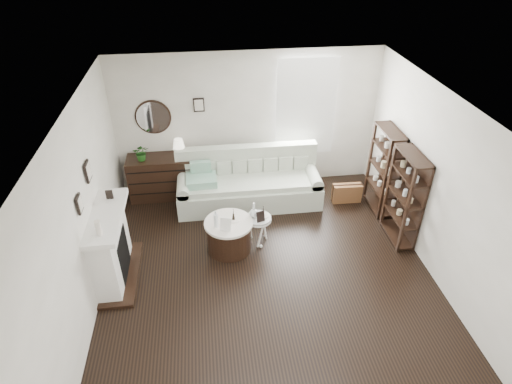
{
  "coord_description": "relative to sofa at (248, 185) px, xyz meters",
  "views": [
    {
      "loc": [
        -0.81,
        -4.75,
        4.71
      ],
      "look_at": [
        -0.09,
        0.8,
        1.03
      ],
      "focal_mm": 30.0,
      "sensor_mm": 36.0,
      "label": 1
    }
  ],
  "objects": [
    {
      "name": "room",
      "position": [
        0.8,
        0.62,
        1.25
      ],
      "size": [
        5.5,
        5.5,
        5.5
      ],
      "color": "black",
      "rests_on": "ground"
    },
    {
      "name": "fireplace",
      "position": [
        -2.24,
        -1.78,
        0.2
      ],
      "size": [
        0.5,
        1.4,
        1.84
      ],
      "color": "white",
      "rests_on": "ground"
    },
    {
      "name": "shelf_unit_far",
      "position": [
        2.4,
        -0.53,
        0.46
      ],
      "size": [
        0.3,
        0.8,
        1.6
      ],
      "color": "black",
      "rests_on": "ground"
    },
    {
      "name": "shelf_unit_near",
      "position": [
        2.4,
        -1.43,
        0.46
      ],
      "size": [
        0.3,
        0.8,
        1.6
      ],
      "color": "black",
      "rests_on": "ground"
    },
    {
      "name": "sofa",
      "position": [
        0.0,
        0.0,
        0.0
      ],
      "size": [
        2.68,
        0.93,
        1.04
      ],
      "color": "#ABB3A0",
      "rests_on": "ground"
    },
    {
      "name": "quilt",
      "position": [
        -0.88,
        -0.13,
        0.26
      ],
      "size": [
        0.56,
        0.46,
        0.14
      ],
      "primitive_type": "cube",
      "rotation": [
        0.0,
        0.0,
        0.02
      ],
      "color": "#27915F",
      "rests_on": "sofa"
    },
    {
      "name": "suitcase",
      "position": [
        1.87,
        -0.27,
        -0.16
      ],
      "size": [
        0.55,
        0.2,
        0.37
      ],
      "primitive_type": "cube",
      "rotation": [
        0.0,
        0.0,
        -0.03
      ],
      "color": "brown",
      "rests_on": "ground"
    },
    {
      "name": "dresser",
      "position": [
        -1.62,
        0.39,
        0.08
      ],
      "size": [
        1.27,
        0.54,
        0.84
      ],
      "color": "black",
      "rests_on": "ground"
    },
    {
      "name": "table_lamp",
      "position": [
        -1.25,
        0.39,
        0.68
      ],
      "size": [
        0.29,
        0.29,
        0.36
      ],
      "primitive_type": null,
      "rotation": [
        0.0,
        0.0,
        0.34
      ],
      "color": "#EEE3C8",
      "rests_on": "dresser"
    },
    {
      "name": "potted_plant",
      "position": [
        -1.94,
        0.33,
        0.66
      ],
      "size": [
        0.29,
        0.25,
        0.32
      ],
      "primitive_type": "imported",
      "rotation": [
        0.0,
        0.0,
        0.01
      ],
      "color": "#1C4F16",
      "rests_on": "dresser"
    },
    {
      "name": "drum_table",
      "position": [
        -0.48,
        -1.38,
        -0.07
      ],
      "size": [
        0.79,
        0.79,
        0.55
      ],
      "rotation": [
        0.0,
        0.0,
        0.26
      ],
      "color": "black",
      "rests_on": "ground"
    },
    {
      "name": "pedestal_table",
      "position": [
        0.03,
        -1.26,
        0.12
      ],
      "size": [
        0.43,
        0.43,
        0.51
      ],
      "rotation": [
        0.0,
        0.0,
        0.12
      ],
      "color": "silver",
      "rests_on": "ground"
    },
    {
      "name": "eiffel_drum",
      "position": [
        -0.39,
        -1.32,
        0.3
      ],
      "size": [
        0.12,
        0.12,
        0.19
      ],
      "primitive_type": null,
      "rotation": [
        0.0,
        0.0,
        -0.06
      ],
      "color": "black",
      "rests_on": "drum_table"
    },
    {
      "name": "bottle_drum",
      "position": [
        -0.67,
        -1.46,
        0.35
      ],
      "size": [
        0.07,
        0.07,
        0.29
      ],
      "primitive_type": "cylinder",
      "color": "silver",
      "rests_on": "drum_table"
    },
    {
      "name": "card_frame_drum",
      "position": [
        -0.53,
        -1.57,
        0.31
      ],
      "size": [
        0.18,
        0.11,
        0.22
      ],
      "primitive_type": "cube",
      "rotation": [
        -0.21,
        0.0,
        -0.34
      ],
      "color": "white",
      "rests_on": "drum_table"
    },
    {
      "name": "eiffel_ped",
      "position": [
        0.11,
        -1.23,
        0.26
      ],
      "size": [
        0.12,
        0.12,
        0.17
      ],
      "primitive_type": null,
      "rotation": [
        0.0,
        0.0,
        -0.17
      ],
      "color": "black",
      "rests_on": "pedestal_table"
    },
    {
      "name": "flask_ped",
      "position": [
        -0.05,
        -1.24,
        0.3
      ],
      "size": [
        0.15,
        0.15,
        0.27
      ],
      "primitive_type": null,
      "color": "silver",
      "rests_on": "pedestal_table"
    },
    {
      "name": "card_frame_ped",
      "position": [
        0.04,
        -1.37,
        0.26
      ],
      "size": [
        0.15,
        0.1,
        0.18
      ],
      "primitive_type": "cube",
      "rotation": [
        -0.21,
        0.0,
        0.33
      ],
      "color": "black",
      "rests_on": "pedestal_table"
    }
  ]
}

